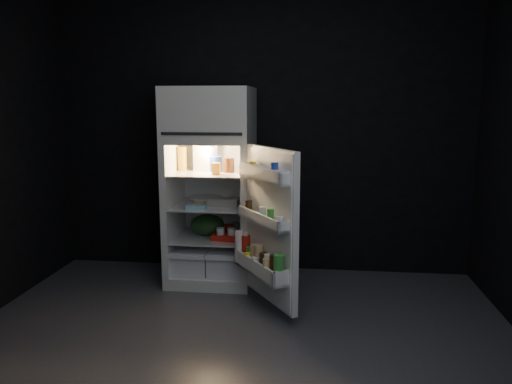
# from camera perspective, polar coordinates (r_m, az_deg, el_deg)

# --- Properties ---
(floor) EXTENTS (4.00, 3.40, 0.00)m
(floor) POSITION_cam_1_polar(r_m,az_deg,el_deg) (3.56, -2.32, -17.35)
(floor) COLOR #4A4A4F
(floor) RESTS_ON ground
(wall_back) EXTENTS (4.00, 0.00, 2.70)m
(wall_back) POSITION_cam_1_polar(r_m,az_deg,el_deg) (4.85, 0.72, 6.71)
(wall_back) COLOR black
(wall_back) RESTS_ON ground
(wall_front) EXTENTS (4.00, 0.00, 2.70)m
(wall_front) POSITION_cam_1_polar(r_m,az_deg,el_deg) (1.53, -12.63, -1.29)
(wall_front) COLOR black
(wall_front) RESTS_ON ground
(refrigerator) EXTENTS (0.76, 0.71, 1.78)m
(refrigerator) POSITION_cam_1_polar(r_m,az_deg,el_deg) (4.59, -5.13, 1.51)
(refrigerator) COLOR white
(refrigerator) RESTS_ON ground
(fridge_door) EXTENTS (0.56, 0.71, 1.22)m
(fridge_door) POSITION_cam_1_polar(r_m,az_deg,el_deg) (3.89, 1.27, -4.28)
(fridge_door) COLOR white
(fridge_door) RESTS_ON ground
(milk_jug) EXTENTS (0.20, 0.20, 0.24)m
(milk_jug) POSITION_cam_1_polar(r_m,az_deg,el_deg) (4.61, -5.80, 3.93)
(milk_jug) COLOR white
(milk_jug) RESTS_ON refrigerator
(mayo_jar) EXTENTS (0.11, 0.11, 0.14)m
(mayo_jar) POSITION_cam_1_polar(r_m,az_deg,el_deg) (4.54, -4.58, 3.21)
(mayo_jar) COLOR navy
(mayo_jar) RESTS_ON refrigerator
(jam_jar) EXTENTS (0.10, 0.10, 0.13)m
(jam_jar) POSITION_cam_1_polar(r_m,az_deg,el_deg) (4.48, -3.12, 3.08)
(jam_jar) COLOR #311C0D
(jam_jar) RESTS_ON refrigerator
(amber_bottle) EXTENTS (0.11, 0.11, 0.22)m
(amber_bottle) POSITION_cam_1_polar(r_m,az_deg,el_deg) (4.65, -8.44, 3.80)
(amber_bottle) COLOR #AC881B
(amber_bottle) RESTS_ON refrigerator
(small_carton) EXTENTS (0.07, 0.05, 0.10)m
(small_carton) POSITION_cam_1_polar(r_m,az_deg,el_deg) (4.38, -4.57, 2.69)
(small_carton) COLOR orange
(small_carton) RESTS_ON refrigerator
(egg_carton) EXTENTS (0.28, 0.11, 0.07)m
(egg_carton) POSITION_cam_1_polar(r_m,az_deg,el_deg) (4.49, -3.82, -1.20)
(egg_carton) COLOR gray
(egg_carton) RESTS_ON refrigerator
(pie) EXTENTS (0.35, 0.35, 0.04)m
(pie) POSITION_cam_1_polar(r_m,az_deg,el_deg) (4.70, -5.75, -0.89)
(pie) COLOR tan
(pie) RESTS_ON refrigerator
(flat_package) EXTENTS (0.18, 0.10, 0.04)m
(flat_package) POSITION_cam_1_polar(r_m,az_deg,el_deg) (4.38, -6.87, -1.73)
(flat_package) COLOR #7EAAC3
(flat_package) RESTS_ON refrigerator
(wrapped_pkg) EXTENTS (0.14, 0.12, 0.05)m
(wrapped_pkg) POSITION_cam_1_polar(r_m,az_deg,el_deg) (4.64, -2.45, -0.92)
(wrapped_pkg) COLOR beige
(wrapped_pkg) RESTS_ON refrigerator
(produce_bag) EXTENTS (0.33, 0.29, 0.20)m
(produce_bag) POSITION_cam_1_polar(r_m,az_deg,el_deg) (4.67, -5.58, -3.76)
(produce_bag) COLOR #193815
(produce_bag) RESTS_ON refrigerator
(yogurt_tray) EXTENTS (0.28, 0.18, 0.05)m
(yogurt_tray) POSITION_cam_1_polar(r_m,az_deg,el_deg) (4.51, -3.33, -5.19)
(yogurt_tray) COLOR red
(yogurt_tray) RESTS_ON refrigerator
(small_can_red) EXTENTS (0.09, 0.09, 0.09)m
(small_can_red) POSITION_cam_1_polar(r_m,az_deg,el_deg) (4.72, -3.14, -4.21)
(small_can_red) COLOR red
(small_can_red) RESTS_ON refrigerator
(small_can_silver) EXTENTS (0.09, 0.09, 0.09)m
(small_can_silver) POSITION_cam_1_polar(r_m,az_deg,el_deg) (4.77, -2.37, -4.05)
(small_can_silver) COLOR #B7B7BB
(small_can_silver) RESTS_ON refrigerator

